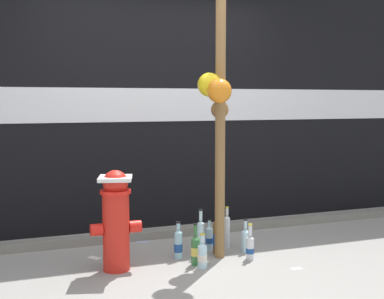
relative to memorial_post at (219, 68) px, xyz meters
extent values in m
plane|color=gray|center=(-0.23, -0.23, -1.65)|extent=(14.00, 14.00, 0.00)
cube|color=black|center=(-0.23, 1.30, -0.12)|extent=(10.00, 0.20, 3.06)
cube|color=silver|center=(0.43, 1.19, -0.32)|extent=(5.12, 0.01, 0.35)
cube|color=slate|center=(-0.23, 0.78, -1.61)|extent=(8.00, 0.12, 0.08)
cylinder|color=olive|center=(0.02, 0.01, -0.30)|extent=(0.09, 0.09, 2.69)
sphere|color=yellow|center=(-0.11, -0.06, -0.14)|extent=(0.20, 0.20, 0.20)
sphere|color=orange|center=(-0.07, -0.18, -0.19)|extent=(0.20, 0.20, 0.20)
sphere|color=blue|center=(0.06, 0.13, -0.18)|extent=(0.19, 0.19, 0.19)
sphere|color=brown|center=(0.07, 0.13, -0.35)|extent=(0.16, 0.16, 0.16)
sphere|color=brown|center=(0.07, 0.13, -0.23)|extent=(0.11, 0.11, 0.11)
sphere|color=brown|center=(0.03, 0.13, -0.20)|extent=(0.05, 0.05, 0.05)
sphere|color=brown|center=(0.10, 0.13, -0.20)|extent=(0.05, 0.05, 0.05)
sphere|color=brown|center=(0.07, 0.08, -0.23)|extent=(0.04, 0.04, 0.04)
cylinder|color=red|center=(-0.90, -0.01, -1.33)|extent=(0.22, 0.22, 0.63)
cylinder|color=red|center=(-0.90, -0.01, -1.00)|extent=(0.25, 0.25, 0.03)
sphere|color=red|center=(-0.90, -0.01, -0.93)|extent=(0.21, 0.21, 0.21)
cylinder|color=red|center=(-1.06, -0.01, -1.30)|extent=(0.10, 0.10, 0.10)
cylinder|color=red|center=(-0.74, -0.01, -1.30)|extent=(0.10, 0.10, 0.10)
cube|color=white|center=(-0.90, -0.01, -0.89)|extent=(0.32, 0.32, 0.03)
cylinder|color=brown|center=(0.03, 0.11, -1.51)|extent=(0.07, 0.07, 0.28)
cone|color=brown|center=(0.03, 0.11, -1.35)|extent=(0.07, 0.07, 0.03)
cylinder|color=brown|center=(0.03, 0.11, -1.30)|extent=(0.03, 0.03, 0.07)
cylinder|color=#1E478C|center=(0.03, 0.11, -1.52)|extent=(0.07, 0.07, 0.11)
cylinder|color=black|center=(0.03, 0.11, -1.26)|extent=(0.03, 0.03, 0.01)
cylinder|color=silver|center=(0.25, -0.14, -1.56)|extent=(0.07, 0.07, 0.18)
cone|color=silver|center=(0.25, -0.14, -1.45)|extent=(0.07, 0.07, 0.03)
cylinder|color=silver|center=(0.25, -0.14, -1.39)|extent=(0.03, 0.03, 0.09)
cylinder|color=#1E478C|center=(0.25, -0.14, -1.57)|extent=(0.07, 0.07, 0.05)
cylinder|color=gold|center=(0.25, -0.14, -1.34)|extent=(0.04, 0.04, 0.01)
cylinder|color=#B2DBEA|center=(-0.23, -0.21, -1.56)|extent=(0.08, 0.08, 0.19)
cone|color=#B2DBEA|center=(-0.23, -0.21, -1.45)|extent=(0.08, 0.08, 0.03)
cylinder|color=#B2DBEA|center=(-0.23, -0.21, -1.40)|extent=(0.04, 0.04, 0.06)
cylinder|color=silver|center=(-0.23, -0.21, -1.56)|extent=(0.08, 0.08, 0.06)
cylinder|color=gold|center=(-0.23, -0.21, -1.36)|extent=(0.04, 0.04, 0.01)
cylinder|color=#337038|center=(-0.25, -0.12, -1.54)|extent=(0.07, 0.07, 0.22)
cone|color=#337038|center=(-0.25, -0.12, -1.41)|extent=(0.07, 0.07, 0.03)
cylinder|color=#337038|center=(-0.25, -0.12, -1.35)|extent=(0.03, 0.03, 0.09)
cylinder|color=#D8C64C|center=(-0.25, -0.12, -1.53)|extent=(0.08, 0.08, 0.07)
cylinder|color=black|center=(-0.25, -0.12, -1.30)|extent=(0.03, 0.03, 0.01)
cylinder|color=#B2DBEA|center=(0.02, 0.24, -1.55)|extent=(0.07, 0.07, 0.20)
cone|color=#B2DBEA|center=(0.02, 0.24, -1.44)|extent=(0.07, 0.07, 0.03)
cylinder|color=#B2DBEA|center=(0.02, 0.24, -1.40)|extent=(0.03, 0.03, 0.05)
cylinder|color=#1E478C|center=(0.02, 0.24, -1.56)|extent=(0.07, 0.07, 0.05)
cylinder|color=black|center=(0.02, 0.24, -1.36)|extent=(0.03, 0.03, 0.01)
cylinder|color=#B2DBEA|center=(0.30, 0.07, -1.56)|extent=(0.07, 0.07, 0.18)
cone|color=#B2DBEA|center=(0.30, 0.07, -1.45)|extent=(0.07, 0.07, 0.03)
cylinder|color=#B2DBEA|center=(0.30, 0.07, -1.40)|extent=(0.03, 0.03, 0.08)
cylinder|color=black|center=(0.30, 0.07, -1.35)|extent=(0.04, 0.04, 0.01)
cylinder|color=#B2DBEA|center=(-0.12, 0.12, -1.51)|extent=(0.07, 0.07, 0.29)
cone|color=#B2DBEA|center=(-0.12, 0.12, -1.35)|extent=(0.07, 0.07, 0.03)
cylinder|color=#B2DBEA|center=(-0.12, 0.12, -1.29)|extent=(0.03, 0.03, 0.09)
cylinder|color=black|center=(-0.12, 0.12, -1.24)|extent=(0.03, 0.03, 0.01)
cylinder|color=#93CCE0|center=(-0.33, 0.10, -1.53)|extent=(0.07, 0.07, 0.23)
cone|color=#93CCE0|center=(-0.33, 0.10, -1.40)|extent=(0.07, 0.07, 0.03)
cylinder|color=#93CCE0|center=(-0.33, 0.10, -1.36)|extent=(0.04, 0.04, 0.06)
cylinder|color=#1E478C|center=(-0.33, 0.10, -1.56)|extent=(0.07, 0.07, 0.07)
cylinder|color=black|center=(-0.33, 0.10, -1.33)|extent=(0.04, 0.04, 0.01)
cylinder|color=silver|center=(0.19, 0.25, -1.51)|extent=(0.06, 0.06, 0.28)
cone|color=silver|center=(0.19, 0.25, -1.35)|extent=(0.06, 0.06, 0.02)
cylinder|color=silver|center=(0.19, 0.25, -1.31)|extent=(0.03, 0.03, 0.07)
cylinder|color=gold|center=(0.19, 0.25, -1.26)|extent=(0.03, 0.03, 0.01)
cube|color=tan|center=(0.56, 0.97, -1.65)|extent=(0.16, 0.11, 0.01)
cube|color=silver|center=(-1.03, 0.35, -1.65)|extent=(0.13, 0.14, 0.01)
cube|color=silver|center=(0.49, -0.50, -1.65)|extent=(0.09, 0.06, 0.01)
cube|color=#8C99B2|center=(-0.50, 0.70, -1.65)|extent=(0.14, 0.11, 0.01)
camera|label=1|loc=(-1.65, -3.90, -0.27)|focal=46.15mm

